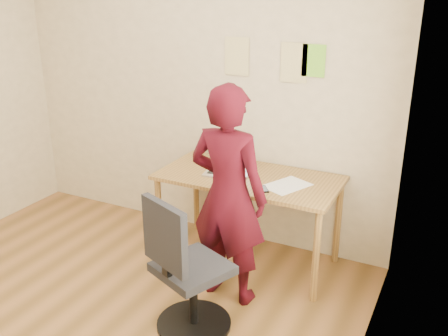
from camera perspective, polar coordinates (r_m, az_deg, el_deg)
The scene contains 10 objects.
room at distance 2.97m, azimuth -20.49°, elevation 3.56°, with size 3.58×3.58×2.78m.
desk at distance 3.89m, azimuth 2.85°, elevation -2.11°, with size 1.40×0.70×0.74m.
laptop at distance 3.93m, azimuth 0.60°, elevation 0.31°, with size 0.39×0.36×0.25m.
paper_sheet at distance 3.71m, azimuth 7.21°, elevation -1.99°, with size 0.23×0.34×0.00m, color white.
phone at distance 3.61m, azimuth 4.46°, elevation -2.42°, with size 0.12×0.14×0.01m.
wall_note_left at distance 4.07m, azimuth 1.48°, elevation 12.65°, with size 0.21×0.00×0.30m, color #D4C57E.
wall_note_mid at distance 3.90m, azimuth 7.99°, elevation 11.83°, with size 0.21×0.00×0.30m, color #D4C57E.
wall_note_right at distance 3.85m, azimuth 10.20°, elevation 11.98°, with size 0.18×0.00×0.24m, color #7AD530.
office_chair at distance 3.23m, azimuth -4.48°, elevation -12.22°, with size 0.55×0.56×0.95m.
person at distance 3.40m, azimuth 0.48°, elevation -3.21°, with size 0.57×0.37×1.56m, color #3B0810.
Camera 1 is at (2.12, -1.91, 2.15)m, focal length 40.00 mm.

